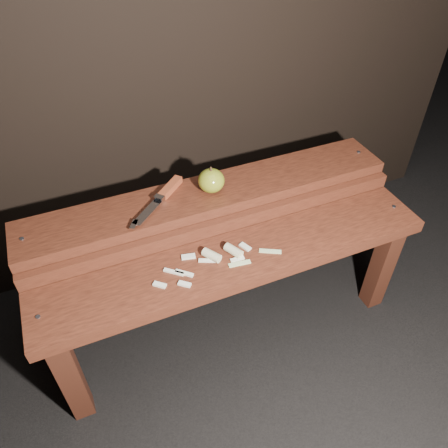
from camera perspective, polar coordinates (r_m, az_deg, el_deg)
name	(u,v)px	position (r m, az deg, el deg)	size (l,w,h in m)	color
ground	(230,326)	(1.63, 0.85, -13.18)	(60.00, 60.00, 0.00)	black
bench_front_tier	(240,273)	(1.32, 2.07, -6.39)	(1.20, 0.20, 0.42)	#37170D
bench_rear_tier	(211,212)	(1.42, -1.66, 1.55)	(1.20, 0.21, 0.50)	#37170D
apple	(211,181)	(1.35, -1.68, 5.69)	(0.08, 0.08, 0.09)	olive
knife	(165,194)	(1.35, -7.77, 3.92)	(0.21, 0.19, 0.02)	brown
apple_scraps	(218,257)	(1.25, -0.73, -4.28)	(0.39, 0.12, 0.03)	beige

